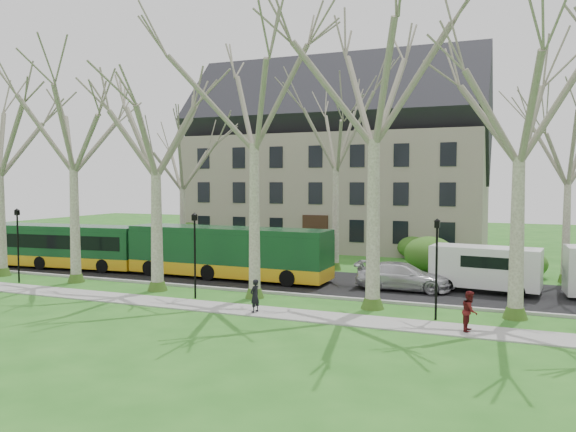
{
  "coord_description": "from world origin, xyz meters",
  "views": [
    {
      "loc": [
        8.89,
        -25.64,
        6.01
      ],
      "look_at": [
        -2.48,
        3.0,
        4.08
      ],
      "focal_mm": 35.0,
      "sensor_mm": 36.0,
      "label": 1
    }
  ],
  "objects_px": {
    "bus_follow": "(228,252)",
    "van_a": "(485,269)",
    "sedan": "(403,276)",
    "pedestrian_b": "(470,311)",
    "pedestrian_a": "(255,296)",
    "bus_lead": "(59,246)"
  },
  "relations": [
    {
      "from": "bus_follow",
      "to": "van_a",
      "type": "height_order",
      "value": "bus_follow"
    },
    {
      "from": "sedan",
      "to": "pedestrian_b",
      "type": "height_order",
      "value": "pedestrian_b"
    },
    {
      "from": "pedestrian_a",
      "to": "sedan",
      "type": "bearing_deg",
      "value": 159.0
    },
    {
      "from": "bus_lead",
      "to": "pedestrian_a",
      "type": "relative_size",
      "value": 8.11
    },
    {
      "from": "sedan",
      "to": "pedestrian_a",
      "type": "relative_size",
      "value": 3.42
    },
    {
      "from": "bus_lead",
      "to": "sedan",
      "type": "distance_m",
      "value": 23.37
    },
    {
      "from": "bus_follow",
      "to": "bus_lead",
      "type": "bearing_deg",
      "value": -176.12
    },
    {
      "from": "pedestrian_a",
      "to": "pedestrian_b",
      "type": "height_order",
      "value": "pedestrian_b"
    },
    {
      "from": "bus_lead",
      "to": "bus_follow",
      "type": "bearing_deg",
      "value": -2.32
    },
    {
      "from": "bus_lead",
      "to": "sedan",
      "type": "height_order",
      "value": "bus_lead"
    },
    {
      "from": "bus_lead",
      "to": "pedestrian_b",
      "type": "height_order",
      "value": "bus_lead"
    },
    {
      "from": "sedan",
      "to": "pedestrian_a",
      "type": "height_order",
      "value": "pedestrian_a"
    },
    {
      "from": "van_a",
      "to": "pedestrian_a",
      "type": "relative_size",
      "value": 3.73
    },
    {
      "from": "van_a",
      "to": "pedestrian_b",
      "type": "height_order",
      "value": "van_a"
    },
    {
      "from": "pedestrian_a",
      "to": "pedestrian_b",
      "type": "relative_size",
      "value": 0.94
    },
    {
      "from": "bus_lead",
      "to": "van_a",
      "type": "distance_m",
      "value": 27.6
    },
    {
      "from": "sedan",
      "to": "bus_follow",
      "type": "bearing_deg",
      "value": 89.42
    },
    {
      "from": "sedan",
      "to": "van_a",
      "type": "distance_m",
      "value": 4.34
    },
    {
      "from": "bus_lead",
      "to": "van_a",
      "type": "bearing_deg",
      "value": -1.19
    },
    {
      "from": "bus_lead",
      "to": "sedan",
      "type": "xyz_separation_m",
      "value": [
        23.35,
        0.74,
        -0.77
      ]
    },
    {
      "from": "van_a",
      "to": "sedan",
      "type": "bearing_deg",
      "value": -158.78
    },
    {
      "from": "van_a",
      "to": "pedestrian_b",
      "type": "distance_m",
      "value": 8.52
    }
  ]
}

